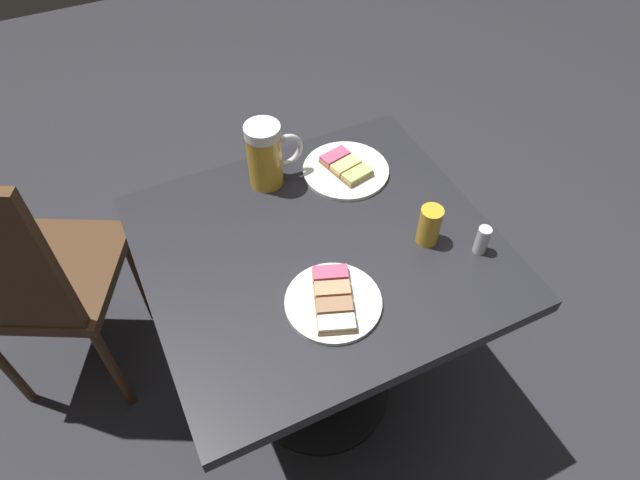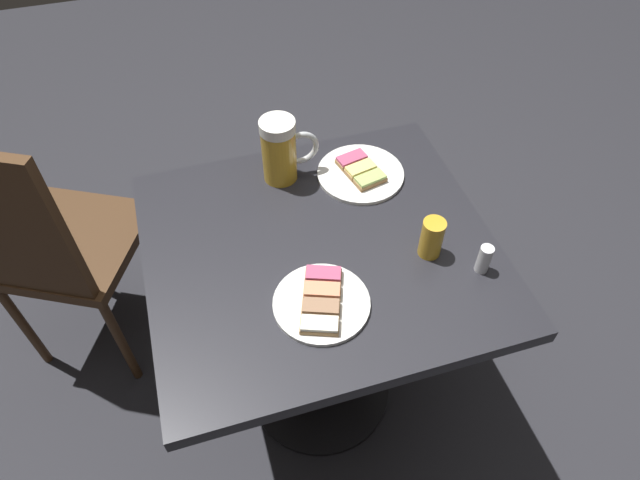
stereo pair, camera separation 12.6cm
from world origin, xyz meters
The scene contains 8 objects.
ground_plane centered at (0.00, 0.00, 0.00)m, with size 6.00×6.00×0.00m, color #28282D.
cafe_table centered at (0.00, 0.00, 0.56)m, with size 0.72×0.79×0.71m.
plate_near centered at (-0.20, 0.17, 0.72)m, with size 0.22×0.22×0.03m.
plate_far centered at (0.16, -0.04, 0.72)m, with size 0.20×0.20×0.03m.
beer_mug centered at (-0.25, -0.02, 0.80)m, with size 0.09×0.15×0.17m.
beer_glass_small centered at (0.09, 0.23, 0.76)m, with size 0.05×0.05×0.10m, color gold.
salt_shaker centered at (0.17, 0.32, 0.75)m, with size 0.03×0.03×0.07m, color silver.
cafe_chair centered at (-0.37, -0.66, 0.53)m, with size 0.51×0.51×0.94m.
Camera 1 is at (0.75, -0.36, 1.68)m, focal length 31.39 mm.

